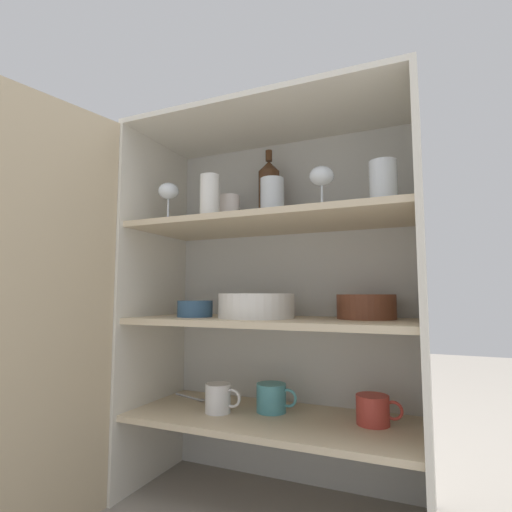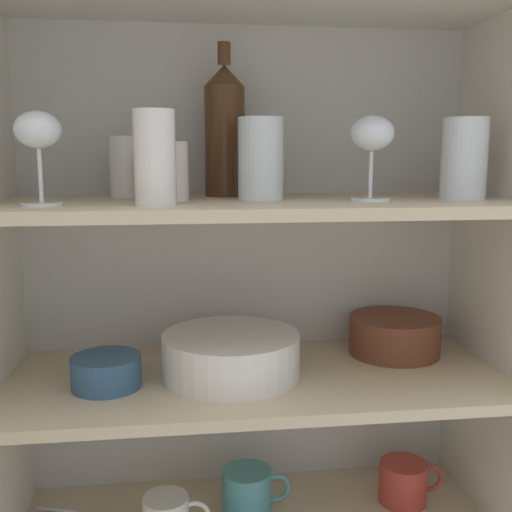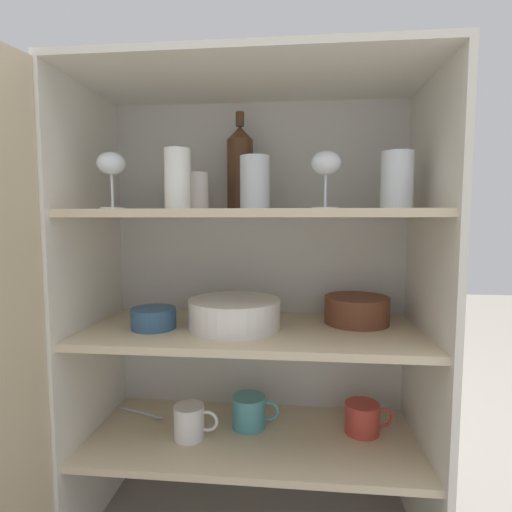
# 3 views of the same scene
# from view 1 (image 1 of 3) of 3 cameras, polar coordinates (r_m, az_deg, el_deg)

# --- Properties ---
(cupboard_back_panel) EXTENTS (0.95, 0.02, 1.25)m
(cupboard_back_panel) POSITION_cam_1_polar(r_m,az_deg,el_deg) (1.51, 4.85, -7.02)
(cupboard_back_panel) COLOR silver
(cupboard_back_panel) RESTS_ON ground_plane
(cupboard_side_left) EXTENTS (0.02, 0.42, 1.25)m
(cupboard_side_left) POSITION_cam_1_polar(r_m,az_deg,el_deg) (1.56, -14.31, -6.83)
(cupboard_side_left) COLOR silver
(cupboard_side_left) RESTS_ON ground_plane
(cupboard_side_right) EXTENTS (0.02, 0.42, 1.25)m
(cupboard_side_right) POSITION_cam_1_polar(r_m,az_deg,el_deg) (1.23, 22.92, -6.91)
(cupboard_side_right) COLOR silver
(cupboard_side_right) RESTS_ON ground_plane
(cupboard_top_panel) EXTENTS (0.95, 0.42, 0.02)m
(cupboard_top_panel) POSITION_cam_1_polar(r_m,az_deg,el_deg) (1.45, 1.96, 18.66)
(cupboard_top_panel) COLOR silver
(cupboard_top_panel) RESTS_ON cupboard_side_left
(shelf_board_lower) EXTENTS (0.92, 0.38, 0.02)m
(shelf_board_lower) POSITION_cam_1_polar(r_m,az_deg,el_deg) (1.38, 2.11, -22.31)
(shelf_board_lower) COLOR beige
(shelf_board_middle) EXTENTS (0.92, 0.38, 0.02)m
(shelf_board_middle) POSITION_cam_1_polar(r_m,az_deg,el_deg) (1.33, 2.06, -9.32)
(shelf_board_middle) COLOR beige
(shelf_board_upper) EXTENTS (0.92, 0.38, 0.02)m
(shelf_board_upper) POSITION_cam_1_polar(r_m,az_deg,el_deg) (1.34, 2.01, 4.67)
(shelf_board_upper) COLOR beige
(cupboard_door) EXTENTS (0.12, 0.47, 1.25)m
(cupboard_door) POSITION_cam_1_polar(r_m,az_deg,el_deg) (1.28, -28.77, -6.59)
(cupboard_door) COLOR tan
(cupboard_door) RESTS_ON ground_plane
(tumbler_glass_0) EXTENTS (0.08, 0.08, 0.14)m
(tumbler_glass_0) POSITION_cam_1_polar(r_m,az_deg,el_deg) (1.37, 2.35, 8.04)
(tumbler_glass_0) COLOR white
(tumbler_glass_0) RESTS_ON shelf_board_upper
(tumbler_glass_1) EXTENTS (0.08, 0.08, 0.14)m
(tumbler_glass_1) POSITION_cam_1_polar(r_m,az_deg,el_deg) (1.25, 17.74, 9.60)
(tumbler_glass_1) COLOR white
(tumbler_glass_1) RESTS_ON shelf_board_upper
(tumbler_glass_2) EXTENTS (0.07, 0.07, 0.15)m
(tumbler_glass_2) POSITION_cam_1_polar(r_m,az_deg,el_deg) (1.35, -6.63, 8.34)
(tumbler_glass_2) COLOR white
(tumbler_glass_2) RESTS_ON shelf_board_upper
(tumbler_glass_3) EXTENTS (0.08, 0.08, 0.10)m
(tumbler_glass_3) POSITION_cam_1_polar(r_m,az_deg,el_deg) (1.43, -3.87, 6.57)
(tumbler_glass_3) COLOR silver
(tumbler_glass_3) RESTS_ON shelf_board_upper
(tumbler_glass_4) EXTENTS (0.07, 0.07, 0.11)m
(tumbler_glass_4) POSITION_cam_1_polar(r_m,az_deg,el_deg) (1.55, -4.62, 5.83)
(tumbler_glass_4) COLOR white
(tumbler_glass_4) RESTS_ON shelf_board_upper
(wine_glass_0) EXTENTS (0.07, 0.07, 0.15)m
(wine_glass_0) POSITION_cam_1_polar(r_m,az_deg,el_deg) (1.46, -12.39, 8.68)
(wine_glass_0) COLOR white
(wine_glass_0) RESTS_ON shelf_board_upper
(wine_glass_1) EXTENTS (0.08, 0.08, 0.15)m
(wine_glass_1) POSITION_cam_1_polar(r_m,az_deg,el_deg) (1.27, 9.36, 10.80)
(wine_glass_1) COLOR white
(wine_glass_1) RESTS_ON shelf_board_upper
(wine_bottle) EXTENTS (0.08, 0.08, 0.29)m
(wine_bottle) POSITION_cam_1_polar(r_m,az_deg,el_deg) (1.50, 1.86, 8.97)
(wine_bottle) COLOR #4C2D19
(wine_bottle) RESTS_ON shelf_board_upper
(plate_stack_white) EXTENTS (0.25, 0.25, 0.08)m
(plate_stack_white) POSITION_cam_1_polar(r_m,az_deg,el_deg) (1.34, 0.04, -7.12)
(plate_stack_white) COLOR silver
(plate_stack_white) RESTS_ON shelf_board_middle
(mixing_bowl_large) EXTENTS (0.19, 0.19, 0.08)m
(mixing_bowl_large) POSITION_cam_1_polar(r_m,az_deg,el_deg) (1.33, 15.46, -6.86)
(mixing_bowl_large) COLOR brown
(mixing_bowl_large) RESTS_ON shelf_board_middle
(serving_bowl_small) EXTENTS (0.12, 0.12, 0.06)m
(serving_bowl_small) POSITION_cam_1_polar(r_m,az_deg,el_deg) (1.42, -8.71, -7.34)
(serving_bowl_small) COLOR #33567A
(serving_bowl_small) RESTS_ON shelf_board_middle
(coffee_mug_primary) EXTENTS (0.14, 0.10, 0.09)m
(coffee_mug_primary) POSITION_cam_1_polar(r_m,az_deg,el_deg) (1.33, 16.43, -20.33)
(coffee_mug_primary) COLOR #BC3D33
(coffee_mug_primary) RESTS_ON shelf_board_lower
(coffee_mug_extra_1) EXTENTS (0.13, 0.08, 0.09)m
(coffee_mug_extra_1) POSITION_cam_1_polar(r_m,az_deg,el_deg) (1.41, -5.35, -19.55)
(coffee_mug_extra_1) COLOR white
(coffee_mug_extra_1) RESTS_ON shelf_board_lower
(coffee_mug_extra_2) EXTENTS (0.14, 0.10, 0.09)m
(coffee_mug_extra_2) POSITION_cam_1_polar(r_m,az_deg,el_deg) (1.41, 2.28, -19.57)
(coffee_mug_extra_2) COLOR teal
(coffee_mug_extra_2) RESTS_ON shelf_board_lower
(serving_spoon) EXTENTS (0.17, 0.07, 0.01)m
(serving_spoon) POSITION_cam_1_polar(r_m,az_deg,el_deg) (1.60, -9.03, -19.39)
(serving_spoon) COLOR silver
(serving_spoon) RESTS_ON shelf_board_lower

